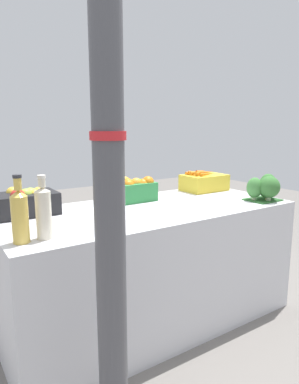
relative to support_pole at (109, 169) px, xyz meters
The scene contains 9 objects.
ground_plane 1.47m from the support_pole, 48.13° to the left, with size 10.00×10.00×0.00m, color slate.
market_table 1.21m from the support_pole, 48.13° to the left, with size 1.84×0.81×0.77m, color silver.
support_pole is the anchor object (origin of this frame).
apple_crate 1.00m from the support_pole, 93.02° to the left, with size 0.34×0.23×0.16m.
orange_crate 1.18m from the support_pole, 56.42° to the left, with size 0.34×0.23×0.17m.
carrot_crate 1.66m from the support_pole, 36.04° to the left, with size 0.34×0.24×0.16m.
broccoli_pile 1.50m from the support_pole, 17.30° to the left, with size 0.24×0.21×0.18m.
juice_bottle_golden 0.56m from the support_pole, 112.95° to the left, with size 0.07×0.07×0.30m.
juice_bottle_cloudy 0.53m from the support_pole, 101.59° to the left, with size 0.07×0.07×0.29m.
Camera 1 is at (-1.16, -1.75, 1.27)m, focal length 32.00 mm.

